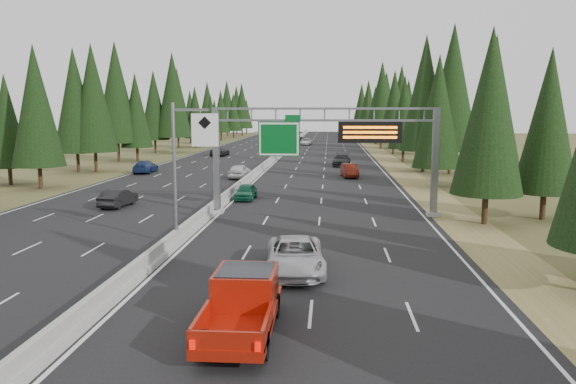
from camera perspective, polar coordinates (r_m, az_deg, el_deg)
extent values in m
cube|color=black|center=(86.44, -1.54, 3.15)|extent=(32.00, 260.00, 0.08)
cube|color=olive|center=(86.49, 10.29, 3.02)|extent=(3.60, 260.00, 0.06)
cube|color=#464420|center=(89.98, -12.91, 3.14)|extent=(3.60, 260.00, 0.06)
cube|color=gray|center=(86.42, -1.54, 3.28)|extent=(0.70, 260.00, 0.30)
cube|color=gray|center=(86.39, -1.54, 3.54)|extent=(0.30, 260.00, 0.60)
cube|color=slate|center=(41.67, -7.28, 3.14)|extent=(0.45, 0.45, 7.80)
cube|color=gray|center=(42.16, -7.19, -1.94)|extent=(0.90, 0.90, 0.30)
cube|color=slate|center=(41.53, 14.71, 2.92)|extent=(0.45, 0.45, 7.80)
cube|color=gray|center=(42.02, 14.53, -2.17)|extent=(0.90, 0.90, 0.30)
cube|color=slate|center=(40.68, 3.75, 8.46)|extent=(15.85, 0.35, 0.16)
cube|color=slate|center=(40.68, 3.74, 7.27)|extent=(15.85, 0.35, 0.16)
cube|color=#054C19|center=(40.64, -0.93, 5.41)|extent=(3.00, 0.10, 2.50)
cube|color=silver|center=(40.58, -0.93, 5.41)|extent=(2.85, 0.02, 2.35)
cube|color=#054C19|center=(40.51, 0.49, 7.53)|extent=(1.10, 0.10, 0.45)
cube|color=black|center=(40.50, 8.31, 6.03)|extent=(4.50, 0.40, 1.50)
cube|color=orange|center=(40.27, 8.35, 6.51)|extent=(3.80, 0.02, 0.18)
cube|color=orange|center=(40.28, 8.34, 6.01)|extent=(3.80, 0.02, 0.18)
cube|color=orange|center=(40.30, 8.33, 5.52)|extent=(3.80, 0.02, 0.18)
cylinder|color=slate|center=(32.06, -11.44, 1.74)|extent=(0.20, 0.20, 8.00)
cube|color=gray|center=(32.71, -11.25, -5.07)|extent=(0.50, 0.50, 0.20)
cube|color=slate|center=(31.61, -9.86, 8.23)|extent=(2.00, 0.15, 0.15)
cube|color=silver|center=(31.33, -8.44, 6.25)|extent=(1.50, 0.06, 1.80)
cylinder|color=black|center=(40.06, 19.37, -1.69)|extent=(0.40, 0.40, 2.10)
cone|color=black|center=(39.52, 19.82, 7.73)|extent=(4.72, 4.72, 11.02)
cylinder|color=black|center=(43.60, 24.47, -1.31)|extent=(0.40, 0.40, 1.92)
cone|color=black|center=(43.10, 24.94, 6.61)|extent=(4.33, 4.33, 10.10)
cylinder|color=black|center=(57.45, 14.76, 1.37)|extent=(0.40, 0.40, 2.10)
cone|color=black|center=(57.08, 15.00, 7.93)|extent=(4.73, 4.73, 11.04)
cylinder|color=black|center=(58.90, 19.84, 1.45)|extent=(0.40, 0.40, 2.39)
cone|color=black|center=(58.57, 20.20, 8.72)|extent=(5.37, 5.37, 12.54)
cylinder|color=black|center=(73.06, 13.53, 3.05)|extent=(0.40, 0.40, 2.73)
cone|color=black|center=(72.83, 13.76, 9.74)|extent=(6.14, 6.14, 14.32)
cylinder|color=black|center=(71.39, 16.08, 2.91)|extent=(0.40, 0.40, 2.89)
cone|color=black|center=(71.19, 16.37, 10.16)|extent=(6.50, 6.50, 15.17)
cylinder|color=black|center=(86.75, 11.60, 3.67)|extent=(0.40, 0.40, 2.08)
cone|color=black|center=(86.51, 11.73, 7.96)|extent=(4.68, 4.68, 10.92)
cylinder|color=black|center=(88.67, 13.70, 3.76)|extent=(0.40, 0.40, 2.28)
cone|color=black|center=(88.44, 13.86, 8.38)|extent=(5.14, 5.14, 11.99)
cylinder|color=black|center=(102.87, 10.63, 4.46)|extent=(0.40, 0.40, 2.40)
cone|color=black|center=(102.68, 10.74, 8.64)|extent=(5.40, 5.40, 12.61)
cylinder|color=black|center=(104.65, 13.22, 4.33)|extent=(0.40, 0.40, 1.99)
cone|color=black|center=(104.44, 13.33, 7.73)|extent=(4.47, 4.47, 10.42)
cylinder|color=black|center=(117.59, 9.41, 5.05)|extent=(0.40, 0.40, 2.85)
cone|color=black|center=(117.46, 9.51, 9.39)|extent=(6.42, 6.42, 14.98)
cylinder|color=black|center=(118.25, 12.00, 4.86)|extent=(0.40, 0.40, 2.27)
cone|color=black|center=(118.08, 12.10, 8.30)|extent=(5.12, 5.12, 11.94)
cylinder|color=black|center=(133.42, 8.91, 5.28)|extent=(0.40, 0.40, 2.24)
cone|color=black|center=(133.27, 8.98, 8.29)|extent=(5.04, 5.04, 11.75)
cylinder|color=black|center=(133.01, 11.31, 5.36)|extent=(0.40, 0.40, 2.92)
cone|color=black|center=(132.91, 11.42, 9.30)|extent=(6.58, 6.58, 15.35)
cylinder|color=black|center=(150.09, 8.77, 5.60)|extent=(0.40, 0.40, 2.29)
cone|color=black|center=(149.95, 8.83, 8.34)|extent=(5.15, 5.15, 12.03)
cylinder|color=black|center=(149.81, 10.18, 5.50)|extent=(0.40, 0.40, 1.92)
cone|color=black|center=(149.67, 10.24, 7.79)|extent=(4.33, 4.33, 10.10)
cylinder|color=black|center=(163.56, 8.06, 5.80)|extent=(0.40, 0.40, 2.17)
cone|color=black|center=(163.43, 8.11, 8.17)|extent=(4.87, 4.87, 11.37)
cylinder|color=black|center=(164.23, 9.85, 5.92)|extent=(0.40, 0.40, 3.04)
cone|color=black|center=(164.16, 9.93, 9.24)|extent=(6.84, 6.84, 15.96)
cylinder|color=black|center=(178.38, 8.10, 6.09)|extent=(0.40, 0.40, 2.80)
cone|color=black|center=(178.29, 8.16, 8.90)|extent=(6.31, 6.31, 14.72)
cylinder|color=black|center=(181.81, 9.37, 5.96)|extent=(0.40, 0.40, 1.90)
cone|color=black|center=(181.69, 9.42, 7.82)|extent=(4.26, 4.26, 9.95)
cylinder|color=black|center=(194.61, 7.42, 6.26)|extent=(0.40, 0.40, 2.76)
cone|color=black|center=(194.53, 7.47, 8.80)|extent=(6.20, 6.20, 14.47)
cylinder|color=black|center=(194.22, 8.99, 6.09)|extent=(0.40, 0.40, 1.85)
cone|color=black|center=(194.10, 9.02, 7.79)|extent=(4.16, 4.16, 9.70)
cylinder|color=black|center=(60.65, -23.85, 1.35)|extent=(0.40, 0.40, 2.26)
cone|color=black|center=(60.31, -24.24, 8.02)|extent=(5.07, 5.07, 11.84)
cylinder|color=black|center=(65.39, -26.37, 1.46)|extent=(0.40, 0.40, 1.84)
cone|color=black|center=(65.06, -26.69, 6.49)|extent=(4.14, 4.14, 9.66)
cylinder|color=black|center=(75.41, -18.93, 2.93)|extent=(0.40, 0.40, 2.57)
cone|color=black|center=(75.17, -19.22, 9.04)|extent=(5.79, 5.79, 13.51)
cylinder|color=black|center=(75.98, -20.54, 2.86)|extent=(0.40, 0.40, 2.49)
cone|color=black|center=(75.73, -20.84, 8.71)|extent=(5.59, 5.59, 13.05)
cylinder|color=black|center=(89.90, -15.04, 3.73)|extent=(0.40, 0.40, 2.15)
cone|color=black|center=(89.67, -15.20, 8.02)|extent=(4.84, 4.84, 11.30)
cylinder|color=black|center=(90.10, -16.83, 3.91)|extent=(0.40, 0.40, 2.91)
cone|color=black|center=(89.94, -17.07, 9.69)|extent=(6.54, 6.54, 15.26)
cylinder|color=black|center=(106.51, -11.49, 4.71)|extent=(0.40, 0.40, 2.95)
cone|color=black|center=(106.38, -11.63, 9.66)|extent=(6.63, 6.63, 15.46)
cylinder|color=black|center=(107.41, -13.32, 4.54)|extent=(0.40, 0.40, 2.43)
cone|color=black|center=(107.23, -13.46, 8.59)|extent=(5.47, 5.47, 12.76)
cylinder|color=black|center=(121.42, -9.36, 4.96)|extent=(0.40, 0.40, 2.07)
cone|color=black|center=(121.25, -9.43, 8.01)|extent=(4.66, 4.66, 10.87)
cylinder|color=black|center=(121.77, -11.07, 5.07)|extent=(0.40, 0.40, 2.67)
cone|color=black|center=(121.63, -11.18, 9.00)|extent=(6.01, 6.01, 14.03)
cylinder|color=black|center=(135.25, -7.80, 5.26)|extent=(0.40, 0.40, 1.86)
cone|color=black|center=(135.09, -7.85, 7.72)|extent=(4.17, 4.17, 9.74)
cylinder|color=black|center=(138.73, -9.85, 5.33)|extent=(0.40, 0.40, 2.04)
cone|color=black|center=(138.57, -9.91, 7.97)|extent=(4.60, 4.60, 10.74)
cylinder|color=black|center=(151.05, -6.80, 5.63)|extent=(0.40, 0.40, 2.15)
cone|color=black|center=(150.91, -6.84, 8.18)|extent=(4.84, 4.84, 11.29)
cylinder|color=black|center=(153.12, -8.13, 5.70)|extent=(0.40, 0.40, 2.50)
cone|color=black|center=(153.00, -8.19, 8.62)|extent=(5.62, 5.62, 13.10)
cylinder|color=black|center=(164.65, -5.55, 5.84)|extent=(0.40, 0.40, 2.09)
cone|color=black|center=(164.52, -5.58, 8.11)|extent=(4.69, 4.69, 10.95)
cylinder|color=black|center=(165.60, -7.45, 5.77)|extent=(0.40, 0.40, 1.80)
cone|color=black|center=(165.47, -7.49, 7.72)|extent=(4.05, 4.05, 9.44)
cylinder|color=black|center=(179.75, -4.68, 6.14)|extent=(0.40, 0.40, 2.66)
cone|color=black|center=(179.66, -4.72, 8.78)|extent=(5.98, 5.98, 13.96)
cylinder|color=black|center=(180.55, -6.18, 6.15)|extent=(0.40, 0.40, 2.80)
cone|color=black|center=(180.46, -6.22, 8.92)|extent=(6.30, 6.30, 14.70)
cylinder|color=black|center=(195.89, -4.22, 6.20)|extent=(0.40, 0.40, 1.92)
cone|color=black|center=(195.78, -4.24, 7.95)|extent=(4.32, 4.32, 10.09)
cylinder|color=black|center=(197.80, -5.22, 6.31)|extent=(0.40, 0.40, 2.66)
cone|color=black|center=(197.72, -5.26, 8.71)|extent=(5.98, 5.98, 13.94)
imported|color=#B8B7BC|center=(26.49, 0.74, -6.49)|extent=(3.13, 5.94, 1.59)
cylinder|color=black|center=(17.99, -8.72, -15.03)|extent=(0.33, 0.88, 0.88)
cylinder|color=black|center=(17.68, -2.57, -15.36)|extent=(0.33, 0.88, 0.88)
cylinder|color=black|center=(21.31, -6.50, -11.23)|extent=(0.33, 0.88, 0.88)
cylinder|color=black|center=(21.05, -1.38, -11.42)|extent=(0.33, 0.88, 0.88)
cube|color=#A11909|center=(19.46, -4.72, -12.60)|extent=(2.21, 6.18, 0.33)
cube|color=#A11909|center=(20.14, -4.30, -9.55)|extent=(2.10, 2.43, 1.21)
cube|color=black|center=(20.04, -4.31, -8.64)|extent=(1.88, 2.10, 0.61)
cube|color=#A11909|center=(18.00, -8.95, -13.12)|extent=(0.11, 2.65, 0.66)
cube|color=#A11909|center=(17.66, -2.13, -13.45)|extent=(0.11, 2.65, 0.66)
cube|color=#A11909|center=(16.60, -6.38, -14.96)|extent=(2.21, 0.11, 0.66)
imported|color=#155D3F|center=(48.41, -4.30, 0.04)|extent=(1.65, 4.00, 1.36)
imported|color=#5A170C|center=(65.20, 6.27, 2.18)|extent=(2.10, 4.81, 1.54)
imported|color=black|center=(78.71, 5.47, 3.26)|extent=(2.77, 5.87, 1.65)
imported|color=white|center=(128.52, 1.83, 5.13)|extent=(2.52, 5.27, 1.45)
imported|color=black|center=(136.82, 1.25, 5.35)|extent=(2.37, 4.89, 1.61)
imported|color=black|center=(46.57, -16.87, -0.57)|extent=(1.90, 4.44, 1.42)
imported|color=navy|center=(71.59, -14.29, 2.51)|extent=(2.36, 5.34, 1.53)
imported|color=silver|center=(63.98, -4.93, 2.13)|extent=(2.34, 4.93, 1.63)
imported|color=black|center=(97.17, -6.92, 4.11)|extent=(2.67, 5.48, 1.50)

